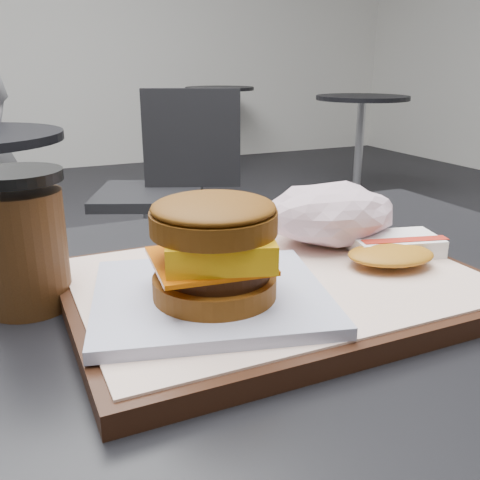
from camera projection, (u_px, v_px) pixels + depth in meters
name	position (u px, v px, depth m)	size (l,w,h in m)	color
customer_table	(279.00, 449.00, 0.57)	(0.80, 0.60, 0.77)	#A5A5AA
serving_tray	(277.00, 286.00, 0.50)	(0.38, 0.28, 0.02)	black
breakfast_sandwich	(214.00, 260.00, 0.43)	(0.23, 0.21, 0.09)	silver
hash_brown	(393.00, 249.00, 0.54)	(0.13, 0.11, 0.02)	white
crumpled_wrapper	(331.00, 214.00, 0.58)	(0.15, 0.11, 0.06)	silver
coffee_cup	(23.00, 244.00, 0.47)	(0.08, 0.08, 0.12)	#3C210E
neighbor_chair	(165.00, 182.00, 2.20)	(0.66, 0.55, 0.88)	#ACACB2
bg_table_near	(361.00, 122.00, 3.86)	(0.66, 0.66, 0.75)	black
bg_table_far	(220.00, 107.00, 5.17)	(0.66, 0.66, 0.75)	black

